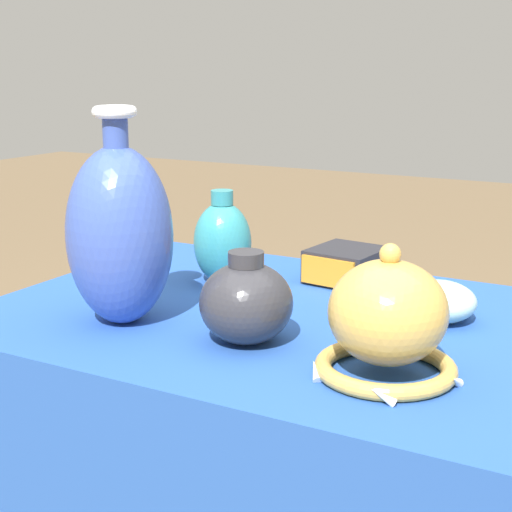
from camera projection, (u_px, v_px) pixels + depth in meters
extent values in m
cylinder|color=brown|center=(178.00, 425.00, 1.79)|extent=(0.04, 0.04, 0.76)
cube|color=brown|center=(291.00, 327.00, 1.26)|extent=(0.95, 0.66, 0.03)
cube|color=#234C9E|center=(291.00, 316.00, 1.25)|extent=(0.97, 0.68, 0.01)
cube|color=#234C9E|center=(169.00, 487.00, 0.99)|extent=(0.97, 0.01, 0.26)
ellipsoid|color=#3851A8|center=(120.00, 236.00, 1.18)|extent=(0.16, 0.16, 0.27)
cylinder|color=#3851A8|center=(115.00, 130.00, 1.15)|extent=(0.04, 0.04, 0.05)
torus|color=white|center=(114.00, 112.00, 1.14)|extent=(0.07, 0.07, 0.02)
torus|color=gold|center=(385.00, 367.00, 1.01)|extent=(0.18, 0.18, 0.02)
ellipsoid|color=gold|center=(388.00, 312.00, 0.99)|extent=(0.15, 0.15, 0.13)
sphere|color=gold|center=(390.00, 254.00, 0.97)|extent=(0.03, 0.03, 0.03)
cone|color=white|center=(456.00, 381.00, 0.96)|extent=(0.01, 0.03, 0.03)
cone|color=white|center=(427.00, 350.00, 1.07)|extent=(0.04, 0.02, 0.03)
cone|color=white|center=(348.00, 345.00, 1.09)|extent=(0.03, 0.03, 0.03)
cone|color=white|center=(315.00, 371.00, 1.00)|extent=(0.03, 0.03, 0.03)
cone|color=white|center=(383.00, 396.00, 0.92)|extent=(0.04, 0.02, 0.03)
cube|color=#232328|center=(346.00, 265.00, 1.44)|extent=(0.13, 0.14, 0.06)
cube|color=orange|center=(328.00, 272.00, 1.39)|extent=(0.11, 0.02, 0.05)
ellipsoid|color=#2D2D33|center=(244.00, 303.00, 1.12)|extent=(0.13, 0.13, 0.12)
cylinder|color=#2D2D33|center=(244.00, 258.00, 1.10)|extent=(0.05, 0.05, 0.02)
ellipsoid|color=#A8CCB7|center=(439.00, 301.00, 1.22)|extent=(0.12, 0.12, 0.06)
ellipsoid|color=teal|center=(223.00, 243.00, 1.42)|extent=(0.11, 0.11, 0.15)
cylinder|color=teal|center=(222.00, 197.00, 1.40)|extent=(0.04, 0.04, 0.03)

